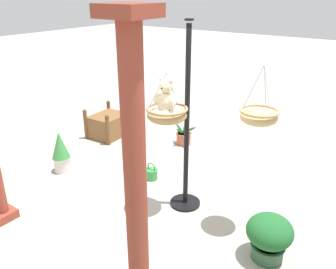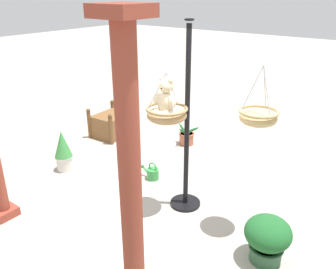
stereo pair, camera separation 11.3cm
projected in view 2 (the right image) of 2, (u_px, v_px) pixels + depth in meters
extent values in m
plane|color=#A8A093|center=(169.00, 205.00, 5.17)|extent=(40.00, 40.00, 0.00)
cylinder|color=black|center=(187.00, 123.00, 4.71)|extent=(0.07, 0.07, 2.56)
cylinder|color=black|center=(185.00, 203.00, 5.19)|extent=(0.44, 0.44, 0.04)
torus|color=black|center=(189.00, 20.00, 4.20)|extent=(0.12, 0.12, 0.02)
ellipsoid|color=#A37F51|center=(167.00, 115.00, 4.55)|extent=(0.52, 0.52, 0.20)
torus|color=olive|center=(167.00, 109.00, 4.51)|extent=(0.54, 0.54, 0.04)
ellipsoid|color=silver|center=(167.00, 114.00, 4.54)|extent=(0.46, 0.46, 0.16)
cylinder|color=#B7B7BC|center=(157.00, 91.00, 4.43)|extent=(0.22, 0.14, 0.48)
cylinder|color=#B7B7BC|center=(171.00, 93.00, 4.32)|extent=(0.22, 0.14, 0.48)
cylinder|color=#B7B7BC|center=(172.00, 89.00, 4.51)|extent=(0.01, 0.25, 0.48)
torus|color=#B7B7BC|center=(167.00, 72.00, 4.33)|extent=(0.06, 0.06, 0.01)
ellipsoid|color=beige|center=(166.00, 103.00, 4.47)|extent=(0.24, 0.21, 0.29)
sphere|color=beige|center=(166.00, 86.00, 4.39)|extent=(0.24, 0.24, 0.19)
ellipsoid|color=beige|center=(163.00, 88.00, 4.34)|extent=(0.10, 0.09, 0.06)
sphere|color=black|center=(162.00, 88.00, 4.32)|extent=(0.03, 0.03, 0.03)
sphere|color=beige|center=(170.00, 81.00, 4.32)|extent=(0.07, 0.07, 0.07)
sphere|color=beige|center=(162.00, 79.00, 4.39)|extent=(0.07, 0.07, 0.07)
ellipsoid|color=beige|center=(173.00, 103.00, 4.37)|extent=(0.08, 0.14, 0.18)
ellipsoid|color=beige|center=(157.00, 99.00, 4.51)|extent=(0.08, 0.14, 0.18)
ellipsoid|color=beige|center=(166.00, 114.00, 4.40)|extent=(0.09, 0.17, 0.09)
ellipsoid|color=beige|center=(157.00, 112.00, 4.47)|extent=(0.09, 0.17, 0.09)
ellipsoid|color=tan|center=(258.00, 118.00, 4.07)|extent=(0.44, 0.44, 0.18)
torus|color=tan|center=(259.00, 112.00, 4.04)|extent=(0.46, 0.46, 0.04)
cylinder|color=#B7B7BC|center=(252.00, 89.00, 3.95)|extent=(0.19, 0.12, 0.54)
cylinder|color=#B7B7BC|center=(267.00, 91.00, 3.85)|extent=(0.19, 0.12, 0.54)
cylinder|color=#B7B7BC|center=(265.00, 87.00, 4.01)|extent=(0.01, 0.21, 0.54)
torus|color=#B7B7BC|center=(264.00, 65.00, 3.83)|extent=(0.06, 0.06, 0.01)
cylinder|color=brown|center=(130.00, 186.00, 3.02)|extent=(0.20, 0.20, 2.75)
cube|color=brown|center=(122.00, 10.00, 2.47)|extent=(0.37, 0.37, 0.10)
cube|color=brown|center=(5.00, 212.00, 4.91)|extent=(0.30, 0.30, 0.12)
cube|color=brown|center=(112.00, 125.00, 7.53)|extent=(0.64, 0.75, 0.47)
cube|color=#382819|center=(112.00, 116.00, 7.45)|extent=(0.56, 0.66, 0.06)
cylinder|color=brown|center=(111.00, 131.00, 7.08)|extent=(0.08, 0.08, 0.57)
cylinder|color=brown|center=(89.00, 125.00, 7.39)|extent=(0.08, 0.08, 0.57)
cylinder|color=brown|center=(134.00, 121.00, 7.63)|extent=(0.08, 0.08, 0.57)
cylinder|color=brown|center=(113.00, 115.00, 7.95)|extent=(0.08, 0.08, 0.57)
sphere|color=brown|center=(110.00, 116.00, 6.96)|extent=(0.09, 0.09, 0.09)
sphere|color=brown|center=(88.00, 111.00, 7.27)|extent=(0.09, 0.09, 0.09)
sphere|color=brown|center=(133.00, 107.00, 7.51)|extent=(0.09, 0.09, 0.09)
sphere|color=brown|center=(112.00, 102.00, 7.82)|extent=(0.09, 0.09, 0.09)
cylinder|color=beige|center=(65.00, 163.00, 6.13)|extent=(0.27, 0.27, 0.26)
torus|color=#BCB7AE|center=(64.00, 157.00, 6.09)|extent=(0.31, 0.31, 0.03)
cylinder|color=#382819|center=(64.00, 157.00, 6.09)|extent=(0.24, 0.24, 0.03)
cone|color=#38843D|center=(62.00, 144.00, 5.99)|extent=(0.30, 0.30, 0.47)
cylinder|color=#2D5638|center=(265.00, 253.00, 4.11)|extent=(0.37, 0.37, 0.19)
torus|color=#294E32|center=(266.00, 247.00, 4.07)|extent=(0.40, 0.40, 0.03)
cylinder|color=#382819|center=(266.00, 247.00, 4.08)|extent=(0.32, 0.32, 0.03)
ellipsoid|color=#1E5B28|center=(268.00, 233.00, 4.00)|extent=(0.54, 0.54, 0.38)
cylinder|color=#AD563D|center=(186.00, 139.00, 7.15)|extent=(0.28, 0.28, 0.24)
torus|color=#9C4E37|center=(187.00, 134.00, 7.10)|extent=(0.32, 0.32, 0.03)
cylinder|color=#382819|center=(187.00, 134.00, 7.11)|extent=(0.25, 0.25, 0.03)
ellipsoid|color=#1E5B28|center=(183.00, 129.00, 7.14)|extent=(0.24, 0.09, 0.21)
ellipsoid|color=#1E5B28|center=(183.00, 132.00, 7.01)|extent=(0.09, 0.25, 0.21)
ellipsoid|color=#1E5B28|center=(189.00, 132.00, 6.97)|extent=(0.25, 0.19, 0.17)
ellipsoid|color=#1E5B28|center=(193.00, 130.00, 7.05)|extent=(0.26, 0.17, 0.16)
ellipsoid|color=#1E5B28|center=(188.00, 127.00, 7.18)|extent=(0.16, 0.26, 0.15)
cylinder|color=#338C3F|center=(153.00, 174.00, 5.85)|extent=(0.20, 0.20, 0.18)
cylinder|color=#338C3F|center=(146.00, 170.00, 5.93)|extent=(0.17, 0.04, 0.14)
sphere|color=#287033|center=(143.00, 166.00, 5.95)|extent=(0.06, 0.06, 0.06)
torus|color=#338C3F|center=(153.00, 167.00, 5.80)|extent=(0.16, 0.02, 0.16)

